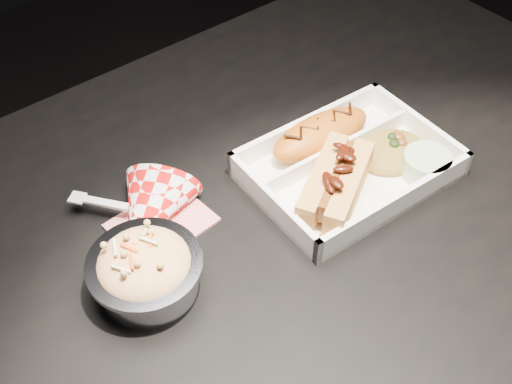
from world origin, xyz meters
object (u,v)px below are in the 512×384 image
at_px(dining_table, 275,273).
at_px(foil_coleslaw_cup, 145,269).
at_px(food_tray, 347,168).
at_px(hotdog, 336,183).
at_px(napkin_fork, 149,213).
at_px(fried_pastry, 321,134).

distance_m(dining_table, foil_coleslaw_cup, 0.21).
height_order(food_tray, hotdog, hotdog).
distance_m(food_tray, napkin_fork, 0.26).
relative_size(hotdog, napkin_fork, 0.95).
height_order(dining_table, hotdog, hotdog).
distance_m(foil_coleslaw_cup, napkin_fork, 0.09).
xyz_separation_m(dining_table, food_tray, (0.13, 0.01, 0.10)).
distance_m(dining_table, napkin_fork, 0.19).
distance_m(hotdog, foil_coleslaw_cup, 0.25).
distance_m(fried_pastry, hotdog, 0.09).
bearing_deg(napkin_fork, hotdog, 22.87).
relative_size(dining_table, hotdog, 8.02).
relative_size(foil_coleslaw_cup, napkin_fork, 0.79).
bearing_deg(fried_pastry, dining_table, -152.83).
relative_size(hotdog, foil_coleslaw_cup, 1.20).
bearing_deg(dining_table, napkin_fork, 137.83).
relative_size(food_tray, napkin_fork, 1.65).
bearing_deg(fried_pastry, napkin_fork, 172.20).
bearing_deg(napkin_fork, dining_table, 10.78).
bearing_deg(hotdog, dining_table, 142.88).
distance_m(food_tray, hotdog, 0.06).
bearing_deg(foil_coleslaw_cup, food_tray, -2.12).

